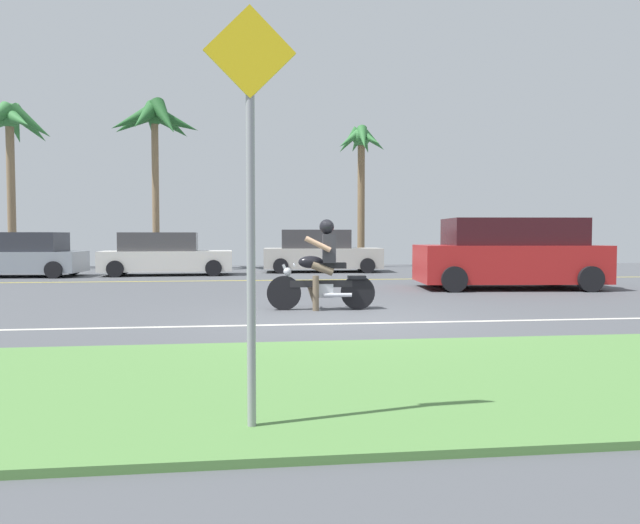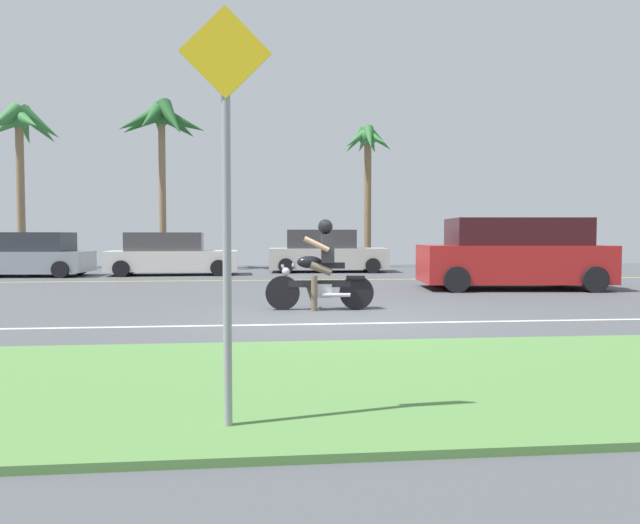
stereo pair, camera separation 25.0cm
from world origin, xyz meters
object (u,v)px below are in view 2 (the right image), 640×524
at_px(parked_car_2, 326,252).
at_px(street_sign, 226,179).
at_px(parked_car_0, 28,256).
at_px(palm_tree_1, 161,127).
at_px(palm_tree_0, 20,130).
at_px(palm_tree_2, 368,151).
at_px(suv_nearby, 514,254).
at_px(parked_car_1, 171,255).
at_px(motorcyclist, 321,272).

bearing_deg(parked_car_2, street_sign, -98.45).
distance_m(parked_car_0, palm_tree_1, 7.41).
distance_m(parked_car_2, palm_tree_0, 13.98).
bearing_deg(palm_tree_1, palm_tree_2, 6.19).
distance_m(suv_nearby, parked_car_1, 11.61).
distance_m(suv_nearby, parked_car_0, 15.70).
relative_size(parked_car_2, palm_tree_1, 0.66).
bearing_deg(motorcyclist, street_sign, -101.21).
bearing_deg(palm_tree_0, palm_tree_1, -12.68).
bearing_deg(parked_car_1, parked_car_2, 12.29).
bearing_deg(parked_car_0, motorcyclist, -47.79).
distance_m(motorcyclist, parked_car_0, 13.41).
xyz_separation_m(suv_nearby, palm_tree_1, (-10.56, 9.86, 4.92)).
relative_size(suv_nearby, street_sign, 1.70).
distance_m(parked_car_0, palm_tree_0, 7.50).
bearing_deg(palm_tree_2, parked_car_0, -159.72).
relative_size(parked_car_0, palm_tree_1, 0.61).
height_order(palm_tree_0, palm_tree_1, palm_tree_0).
xyz_separation_m(motorcyclist, palm_tree_1, (-5.13, 13.64, 5.10)).
distance_m(palm_tree_0, palm_tree_1, 6.18).
bearing_deg(street_sign, palm_tree_0, 114.37).
relative_size(motorcyclist, parked_car_2, 0.45).
relative_size(motorcyclist, suv_nearby, 0.41).
height_order(parked_car_2, palm_tree_1, palm_tree_1).
xyz_separation_m(parked_car_0, palm_tree_1, (3.88, 3.70, 5.11)).
distance_m(parked_car_2, palm_tree_1, 8.54).
xyz_separation_m(motorcyclist, parked_car_0, (-9.01, 9.93, -0.01)).
bearing_deg(street_sign, motorcyclist, 78.79).
relative_size(parked_car_1, palm_tree_1, 0.66).
distance_m(parked_car_1, street_sign, 17.14).
bearing_deg(palm_tree_0, motorcyclist, -53.33).
height_order(parked_car_0, parked_car_2, parked_car_2).
bearing_deg(parked_car_0, street_sign, -65.24).
bearing_deg(parked_car_1, parked_car_0, -177.68).
bearing_deg(suv_nearby, street_sign, -122.79).
bearing_deg(palm_tree_2, suv_nearby, -80.13).
bearing_deg(palm_tree_2, palm_tree_1, -173.81).
distance_m(parked_car_0, street_sign, 18.37).
distance_m(palm_tree_2, street_sign, 22.10).
distance_m(parked_car_0, palm_tree_2, 14.09).
bearing_deg(parked_car_0, palm_tree_1, 43.65).
distance_m(parked_car_0, parked_car_1, 4.73).
relative_size(suv_nearby, parked_car_2, 1.10).
xyz_separation_m(motorcyclist, parked_car_1, (-4.28, 10.13, -0.01)).
relative_size(parked_car_1, palm_tree_2, 0.73).
relative_size(parked_car_1, street_sign, 1.55).
distance_m(palm_tree_1, palm_tree_2, 8.76).
relative_size(motorcyclist, palm_tree_0, 0.29).
xyz_separation_m(motorcyclist, suv_nearby, (5.43, 3.77, 0.18)).
bearing_deg(suv_nearby, palm_tree_2, 99.87).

